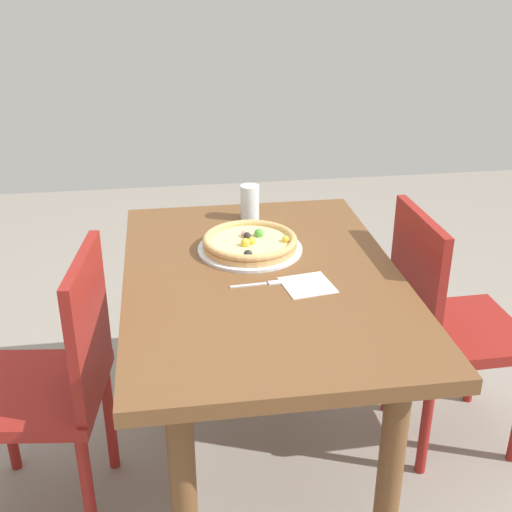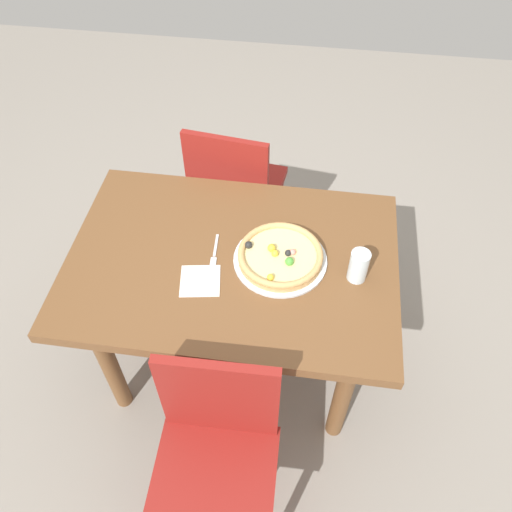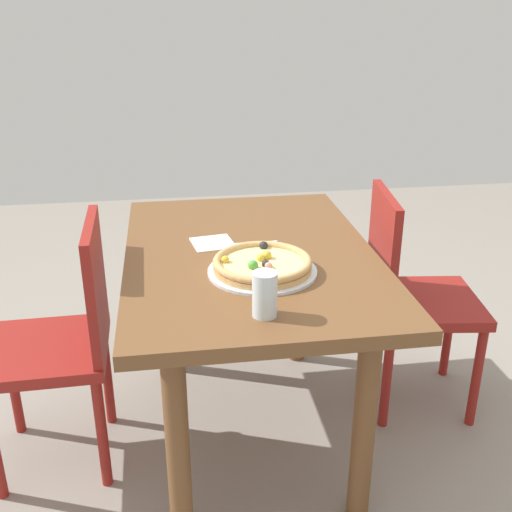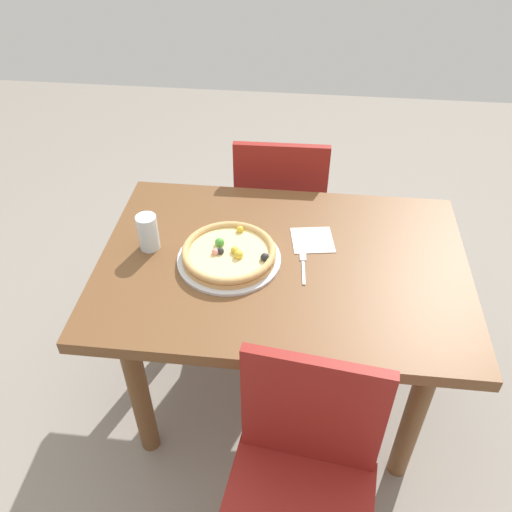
{
  "view_description": "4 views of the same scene",
  "coord_description": "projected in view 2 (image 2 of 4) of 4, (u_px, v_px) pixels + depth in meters",
  "views": [
    {
      "loc": [
        1.76,
        -0.28,
        1.64
      ],
      "look_at": [
        -0.09,
        -0.01,
        0.76
      ],
      "focal_mm": 46.23,
      "sensor_mm": 36.0,
      "label": 1
    },
    {
      "loc": [
        -0.26,
        1.2,
        2.2
      ],
      "look_at": [
        -0.09,
        -0.01,
        0.76
      ],
      "focal_mm": 36.52,
      "sensor_mm": 36.0,
      "label": 2
    },
    {
      "loc": [
        -1.9,
        0.26,
        1.53
      ],
      "look_at": [
        -0.09,
        -0.01,
        0.76
      ],
      "focal_mm": 43.0,
      "sensor_mm": 36.0,
      "label": 3
    },
    {
      "loc": [
        0.06,
        -1.33,
        1.9
      ],
      "look_at": [
        -0.09,
        -0.01,
        0.76
      ],
      "focal_mm": 37.55,
      "sensor_mm": 36.0,
      "label": 4
    }
  ],
  "objects": [
    {
      "name": "fork",
      "position": [
        215.0,
        254.0,
        1.92
      ],
      "size": [
        0.03,
        0.17,
        0.0
      ],
      "rotation": [
        0.0,
        0.0,
        1.64
      ],
      "color": "silver",
      "rests_on": "dining_table"
    },
    {
      "name": "napkin",
      "position": [
        200.0,
        281.0,
        1.84
      ],
      "size": [
        0.16,
        0.16,
        0.0
      ],
      "primitive_type": "cube",
      "rotation": [
        0.0,
        0.0,
        0.16
      ],
      "color": "white",
      "rests_on": "dining_table"
    },
    {
      "name": "chair_near",
      "position": [
        235.0,
        190.0,
        2.52
      ],
      "size": [
        0.45,
        0.45,
        0.88
      ],
      "rotation": [
        0.0,
        0.0,
        3.02
      ],
      "color": "maroon",
      "rests_on": "ground"
    },
    {
      "name": "plate",
      "position": [
        280.0,
        260.0,
        1.9
      ],
      "size": [
        0.34,
        0.34,
        0.01
      ],
      "primitive_type": "cylinder",
      "color": "silver",
      "rests_on": "dining_table"
    },
    {
      "name": "dining_table",
      "position": [
        233.0,
        276.0,
        1.99
      ],
      "size": [
        1.21,
        0.84,
        0.74
      ],
      "color": "brown",
      "rests_on": "ground"
    },
    {
      "name": "chair_far",
      "position": [
        216.0,
        457.0,
        1.69
      ],
      "size": [
        0.41,
        0.41,
        0.88
      ],
      "rotation": [
        0.0,
        0.0,
        0.02
      ],
      "color": "maroon",
      "rests_on": "ground"
    },
    {
      "name": "ground_plane",
      "position": [
        237.0,
        358.0,
        2.47
      ],
      "size": [
        6.0,
        6.0,
        0.0
      ],
      "primitive_type": "plane",
      "color": "gray"
    },
    {
      "name": "drinking_glass",
      "position": [
        359.0,
        266.0,
        1.81
      ],
      "size": [
        0.07,
        0.07,
        0.13
      ],
      "primitive_type": "cylinder",
      "color": "silver",
      "rests_on": "dining_table"
    },
    {
      "name": "pizza",
      "position": [
        280.0,
        255.0,
        1.88
      ],
      "size": [
        0.31,
        0.31,
        0.05
      ],
      "color": "tan",
      "rests_on": "plate"
    }
  ]
}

